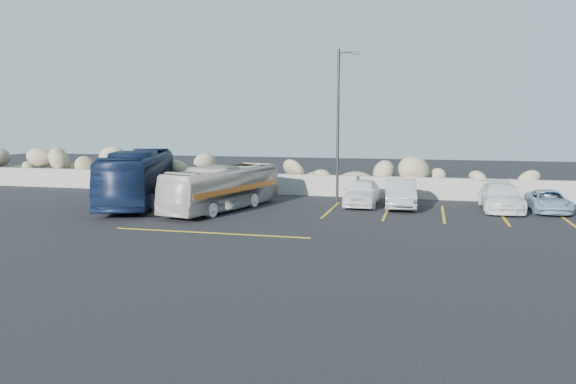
% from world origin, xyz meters
% --- Properties ---
extents(ground, '(90.00, 90.00, 0.00)m').
position_xyz_m(ground, '(0.00, 0.00, 0.00)').
color(ground, black).
rests_on(ground, ground).
extents(seawall, '(60.00, 0.40, 1.20)m').
position_xyz_m(seawall, '(0.00, 12.00, 0.60)').
color(seawall, gray).
rests_on(seawall, ground).
extents(riprap_pile, '(54.00, 2.80, 2.60)m').
position_xyz_m(riprap_pile, '(0.00, 13.20, 1.30)').
color(riprap_pile, '#9A8B65').
rests_on(riprap_pile, ground).
extents(parking_lines, '(18.16, 9.36, 0.01)m').
position_xyz_m(parking_lines, '(4.64, 5.57, 0.01)').
color(parking_lines, gold).
rests_on(parking_lines, ground).
extents(lamppost, '(1.14, 0.18, 8.00)m').
position_xyz_m(lamppost, '(2.56, 9.50, 4.30)').
color(lamppost, '#2D2A28').
rests_on(lamppost, ground).
extents(vintage_bus, '(3.69, 8.02, 2.18)m').
position_xyz_m(vintage_bus, '(-2.49, 5.68, 1.09)').
color(vintage_bus, beige).
rests_on(vintage_bus, ground).
extents(tour_coach, '(5.33, 10.20, 2.78)m').
position_xyz_m(tour_coach, '(-7.50, 6.55, 1.39)').
color(tour_coach, '#111C38').
rests_on(tour_coach, ground).
extents(car_a, '(1.64, 4.03, 1.37)m').
position_xyz_m(car_a, '(3.90, 8.71, 0.69)').
color(car_a, white).
rests_on(car_a, ground).
extents(car_b, '(1.77, 4.31, 1.39)m').
position_xyz_m(car_b, '(5.85, 8.54, 0.70)').
color(car_b, '#B1B0B5').
rests_on(car_b, ground).
extents(car_c, '(1.94, 4.50, 1.29)m').
position_xyz_m(car_c, '(10.61, 8.81, 0.65)').
color(car_c, white).
rests_on(car_c, ground).
extents(car_d, '(1.72, 3.71, 1.03)m').
position_xyz_m(car_d, '(12.77, 8.87, 0.51)').
color(car_d, '#87A4C0').
rests_on(car_d, ground).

